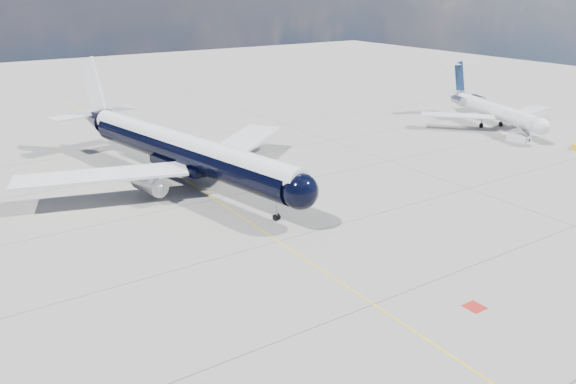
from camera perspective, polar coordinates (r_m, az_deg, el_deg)
name	(u,v)px	position (r m, az deg, el deg)	size (l,w,h in m)	color
ground	(198,188)	(75.86, -9.14, 0.38)	(320.00, 320.00, 0.00)	gray
taxiway_centerline	(215,199)	(71.59, -7.46, -0.74)	(0.16, 160.00, 0.01)	yellow
red_marking	(475,307)	(50.55, 18.43, -11.03)	(1.60, 1.60, 0.01)	maroon
main_airliner	(179,149)	(77.44, -11.04, 4.33)	(42.31, 52.14, 15.16)	black
regional_jet	(490,108)	(115.35, 19.80, 8.03)	(26.77, 31.53, 10.98)	silver
boarding_stair	(519,137)	(106.32, 22.39, 5.21)	(3.52, 3.99, 3.72)	silver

